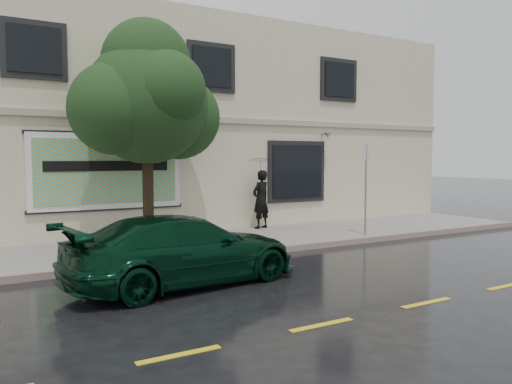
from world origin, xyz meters
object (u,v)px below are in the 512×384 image
car (184,250)px  fire_hydrant (149,233)px  street_tree (147,103)px  pedestrian (261,199)px

car → fire_hydrant: car is taller
car → fire_hydrant: bearing=-13.8°
car → street_tree: size_ratio=0.88×
street_tree → fire_hydrant: (-0.12, -0.36, -3.28)m
street_tree → pedestrian: bearing=16.5°
fire_hydrant → pedestrian: bearing=44.1°
car → street_tree: bearing=-15.0°
pedestrian → street_tree: 5.09m
car → pedestrian: size_ratio=2.46×
fire_hydrant → car: bearing=-72.7°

